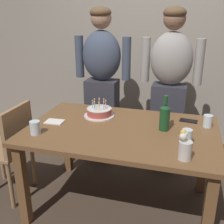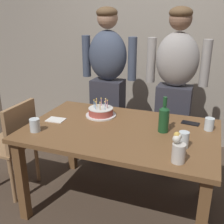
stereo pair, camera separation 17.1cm
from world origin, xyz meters
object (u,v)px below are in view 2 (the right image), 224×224
(napkin_stack, at_px, (56,120))
(person_woman_cardigan, at_px, (175,90))
(water_glass_far, at_px, (184,140))
(person_man_bearded, at_px, (108,84))
(wine_bottle, at_px, (164,118))
(birthday_cake, at_px, (101,112))
(dining_chair, at_px, (14,141))
(water_glass_side, at_px, (35,125))
(cell_phone, at_px, (190,123))
(water_glass_near, at_px, (209,124))
(flower_vase, at_px, (178,150))

(napkin_stack, distance_m, person_woman_cardigan, 1.21)
(water_glass_far, bearing_deg, person_man_bearded, 134.41)
(napkin_stack, bearing_deg, wine_bottle, 5.83)
(birthday_cake, xyz_separation_m, napkin_stack, (-0.32, -0.23, -0.03))
(person_man_bearded, height_order, dining_chair, person_man_bearded)
(person_man_bearded, bearing_deg, water_glass_far, 134.41)
(water_glass_far, distance_m, water_glass_side, 1.11)
(cell_phone, distance_m, person_man_bearded, 1.06)
(birthday_cake, xyz_separation_m, dining_chair, (-0.73, -0.32, -0.26))
(water_glass_near, relative_size, person_woman_cardigan, 0.06)
(person_man_bearded, bearing_deg, dining_chair, 58.19)
(cell_phone, height_order, dining_chair, dining_chair)
(water_glass_side, relative_size, person_man_bearded, 0.06)
(water_glass_side, bearing_deg, birthday_cake, 54.19)
(water_glass_near, bearing_deg, birthday_cake, -179.08)
(napkin_stack, xyz_separation_m, flower_vase, (1.07, -0.33, 0.08))
(napkin_stack, height_order, person_man_bearded, person_man_bearded)
(birthday_cake, height_order, water_glass_far, birthday_cake)
(water_glass_near, bearing_deg, dining_chair, -168.55)
(cell_phone, relative_size, person_man_bearded, 0.09)
(birthday_cake, relative_size, flower_vase, 1.38)
(flower_vase, bearing_deg, cell_phone, 88.48)
(wine_bottle, bearing_deg, flower_vase, -68.31)
(flower_vase, bearing_deg, person_man_bearded, 128.40)
(cell_phone, bearing_deg, wine_bottle, -120.75)
(water_glass_side, bearing_deg, water_glass_far, 6.88)
(person_woman_cardigan, bearing_deg, birthday_cake, 46.81)
(wine_bottle, bearing_deg, water_glass_far, -49.92)
(water_glass_near, distance_m, cell_phone, 0.17)
(water_glass_near, bearing_deg, person_woman_cardigan, 121.86)
(water_glass_near, bearing_deg, water_glass_far, -112.85)
(birthday_cake, bearing_deg, person_woman_cardigan, 46.81)
(dining_chair, bearing_deg, water_glass_far, 88.72)
(person_woman_cardigan, bearing_deg, water_glass_side, 49.94)
(water_glass_near, relative_size, flower_vase, 0.51)
(cell_phone, xyz_separation_m, person_man_bearded, (-0.93, 0.49, 0.13))
(water_glass_side, height_order, dining_chair, dining_chair)
(birthday_cake, height_order, flower_vase, flower_vase)
(wine_bottle, distance_m, napkin_stack, 0.91)
(birthday_cake, bearing_deg, napkin_stack, -143.96)
(water_glass_far, height_order, person_woman_cardigan, person_woman_cardigan)
(water_glass_far, bearing_deg, water_glass_side, -173.12)
(water_glass_side, bearing_deg, person_woman_cardigan, 49.94)
(water_glass_side, bearing_deg, dining_chair, 156.15)
(napkin_stack, xyz_separation_m, person_woman_cardigan, (0.87, 0.82, 0.13))
(water_glass_near, height_order, water_glass_far, water_glass_far)
(cell_phone, xyz_separation_m, napkin_stack, (-1.08, -0.33, 0.00))
(water_glass_near, distance_m, wine_bottle, 0.37)
(water_glass_side, height_order, flower_vase, flower_vase)
(water_glass_side, xyz_separation_m, flower_vase, (1.10, -0.08, 0.03))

